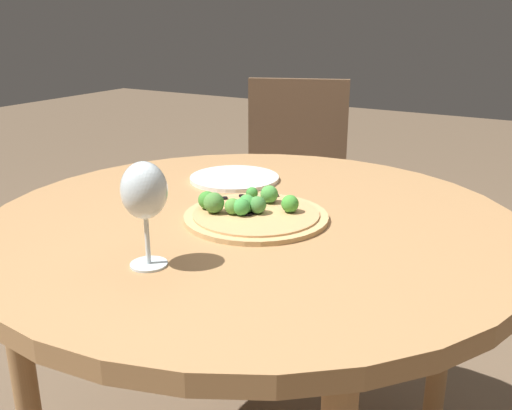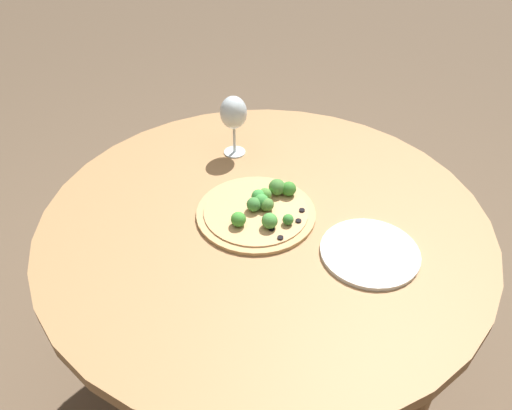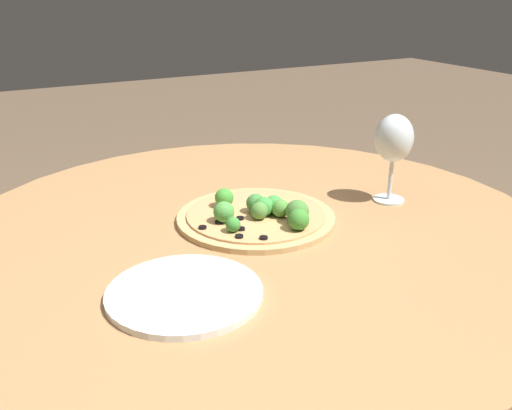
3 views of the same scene
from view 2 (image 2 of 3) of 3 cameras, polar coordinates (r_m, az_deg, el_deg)
ground_plane at (r=1.79m, az=0.70°, el=-19.91°), size 12.00×12.00×0.00m
dining_table at (r=1.26m, az=0.94°, el=-3.81°), size 1.09×1.09×0.75m
pizza at (r=1.21m, az=0.36°, el=-0.50°), size 0.29×0.29×0.06m
wine_glass at (r=1.38m, az=-2.59°, el=10.35°), size 0.07×0.07×0.18m
plate_near at (r=1.14m, az=12.87°, el=-5.30°), size 0.22×0.22×0.01m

